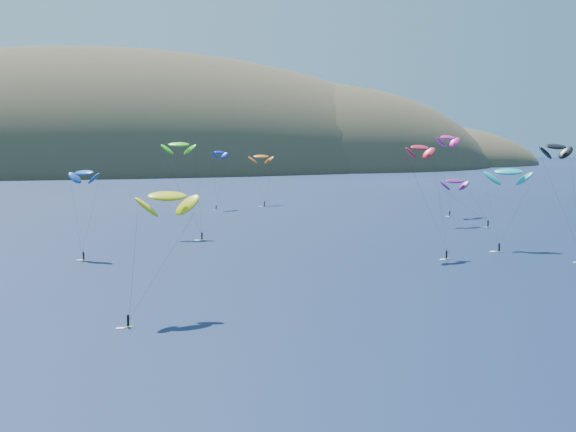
{
  "coord_description": "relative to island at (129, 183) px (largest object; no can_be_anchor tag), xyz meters",
  "views": [
    {
      "loc": [
        -52.57,
        -69.35,
        24.56
      ],
      "look_at": [
        0.48,
        80.0,
        9.0
      ],
      "focal_mm": 50.0,
      "sensor_mm": 36.0,
      "label": 1
    }
  ],
  "objects": [
    {
      "name": "kitesurfer_3",
      "position": [
        -50.69,
        -434.11,
        33.49
      ],
      "size": [
        8.6,
        14.03,
        25.08
      ],
      "rotation": [
        0.0,
        0.0,
        -0.16
      ],
      "color": "#97C415",
      "rests_on": "ground"
    },
    {
      "name": "kitesurfer_10",
      "position": [
        -76.38,
        -462.4,
        28.02
      ],
      "size": [
        7.49,
        10.71,
        19.39
      ],
      "rotation": [
        0.0,
        0.0,
        -0.83
      ],
      "color": "#97C415",
      "rests_on": "ground"
    },
    {
      "name": "kitesurfer_11",
      "position": [
        -2.33,
        -349.57,
        28.27
      ],
      "size": [
        9.32,
        14.16,
        20.02
      ],
      "rotation": [
        0.0,
        0.0,
        -0.16
      ],
      "color": "#97C415",
      "rests_on": "ground"
    },
    {
      "name": "kitesurfer_5",
      "position": [
        13.78,
        -480.43,
        27.7
      ],
      "size": [
        11.8,
        10.83,
        19.74
      ],
      "rotation": [
        0.0,
        0.0,
        -0.61
      ],
      "color": "#97C415",
      "rests_on": "ground"
    },
    {
      "name": "kitesurfer_9",
      "position": [
        -10.28,
        -483.76,
        33.14
      ],
      "size": [
        8.59,
        10.77,
        24.65
      ],
      "rotation": [
        0.0,
        0.0,
        0.32
      ],
      "color": "#97C415",
      "rests_on": "ground"
    },
    {
      "name": "kitesurfer_8",
      "position": [
        40.7,
        -409.27,
        35.27
      ],
      "size": [
        11.07,
        9.17,
        27.37
      ],
      "rotation": [
        0.0,
        0.0,
        0.38
      ],
      "color": "#97C415",
      "rests_on": "ground"
    },
    {
      "name": "kitesurfer_2",
      "position": [
        -70.75,
        -522.1,
        27.2
      ],
      "size": [
        12.22,
        10.05,
        18.99
      ],
      "rotation": [
        0.0,
        0.0,
        0.27
      ],
      "color": "#97C415",
      "rests_on": "ground"
    },
    {
      "name": "ground",
      "position": [
        -39.4,
        -562.36,
        10.74
      ],
      "size": [
        2800.0,
        2800.0,
        0.0
      ],
      "primitive_type": "plane",
      "color": "black",
      "rests_on": "ground"
    },
    {
      "name": "kitesurfer_7",
      "position": [
        17.1,
        -492.17,
        33.36
      ],
      "size": [
        8.94,
        14.11,
        25.02
      ],
      "rotation": [
        0.0,
        0.0,
        0.16
      ],
      "color": "#97C415",
      "rests_on": "ground"
    },
    {
      "name": "kitesurfer_6",
      "position": [
        26.37,
        -437.37,
        23.17
      ],
      "size": [
        11.55,
        9.47,
        14.84
      ],
      "rotation": [
        0.0,
        0.0,
        -0.04
      ],
      "color": "#97C415",
      "rests_on": "ground"
    },
    {
      "name": "island",
      "position": [
        0.0,
        0.0,
        0.0
      ],
      "size": [
        730.0,
        300.0,
        210.0
      ],
      "color": "#3D3526",
      "rests_on": "ground"
    },
    {
      "name": "kitesurfer_4",
      "position": [
        -21.47,
        -362.62,
        30.13
      ],
      "size": [
        8.02,
        9.77,
        21.49
      ],
      "rotation": [
        0.0,
        0.0,
        0.59
      ],
      "color": "#97C415",
      "rests_on": "ground"
    }
  ]
}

